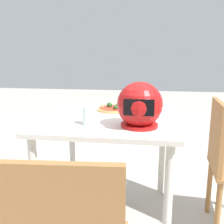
# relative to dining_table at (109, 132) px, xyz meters

# --- Properties ---
(ground_plane) EXTENTS (14.00, 14.00, 0.00)m
(ground_plane) POSITION_rel_dining_table_xyz_m (0.00, 0.00, -0.66)
(ground_plane) COLOR #B2ADA3
(dining_table) EXTENTS (0.91, 0.88, 0.76)m
(dining_table) POSITION_rel_dining_table_xyz_m (0.00, 0.00, 0.00)
(dining_table) COLOR beige
(dining_table) RESTS_ON ground
(pizza_plate) EXTENTS (0.32, 0.32, 0.01)m
(pizza_plate) POSITION_rel_dining_table_xyz_m (-0.01, -0.20, 0.11)
(pizza_plate) COLOR white
(pizza_plate) RESTS_ON dining_table
(pizza) EXTENTS (0.27, 0.27, 0.06)m
(pizza) POSITION_rel_dining_table_xyz_m (-0.01, -0.20, 0.13)
(pizza) COLOR tan
(pizza) RESTS_ON pizza_plate
(motorcycle_helmet) EXTENTS (0.27, 0.27, 0.27)m
(motorcycle_helmet) POSITION_rel_dining_table_xyz_m (-0.22, 0.19, 0.24)
(motorcycle_helmet) COLOR #B21414
(motorcycle_helmet) RESTS_ON dining_table
(drinking_glass) EXTENTS (0.07, 0.07, 0.11)m
(drinking_glass) POSITION_rel_dining_table_xyz_m (0.10, 0.19, 0.16)
(drinking_glass) COLOR silver
(drinking_glass) RESTS_ON dining_table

